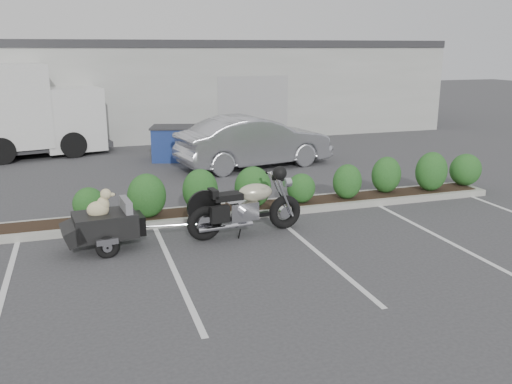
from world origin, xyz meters
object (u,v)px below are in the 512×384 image
object	(u,v)px
sedan	(255,142)
motorcycle	(246,207)
dumpster	(178,143)
pet_trailer	(104,224)

from	to	relation	value
sedan	motorcycle	bearing A→B (deg)	149.90
sedan	dumpster	size ratio (longest dim) A/B	2.44
pet_trailer	dumpster	world-z (taller)	pet_trailer
motorcycle	sedan	distance (m)	6.53
dumpster	sedan	bearing A→B (deg)	-24.35
motorcycle	pet_trailer	distance (m)	2.79
dumpster	motorcycle	bearing A→B (deg)	-74.21
sedan	dumpster	world-z (taller)	sedan
sedan	dumpster	xyz separation A→B (m)	(-2.13, 1.82, -0.23)
pet_trailer	dumpster	bearing A→B (deg)	64.34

